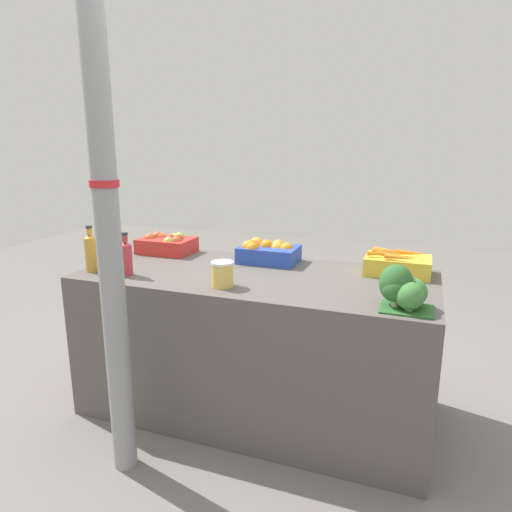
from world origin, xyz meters
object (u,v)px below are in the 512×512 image
Objects in this scene: support_pole at (106,199)px; pickle_jar at (222,274)px; carrot_crate at (397,264)px; juice_bottle_cloudy at (109,255)px; broccoli_pile at (402,290)px; juice_bottle_ruby at (126,257)px; juice_bottle_amber at (91,252)px; orange_crate at (267,252)px; apple_crate at (167,243)px.

pickle_jar is (0.34, 0.41, -0.40)m from support_pole.
carrot_crate is at bearing 33.91° from pickle_jar.
broccoli_pile is at bearing -0.75° from juice_bottle_cloudy.
support_pole is at bearing -61.26° from juice_bottle_ruby.
pickle_jar is (0.80, -0.00, -0.05)m from juice_bottle_amber.
juice_bottle_ruby is (-0.62, -0.54, 0.04)m from orange_crate.
orange_crate reaches higher than apple_crate.
carrot_crate reaches higher than pickle_jar.
juice_bottle_cloudy reaches higher than carrot_crate.
broccoli_pile reaches higher than pickle_jar.
support_pole is at bearing -129.37° from pickle_jar.
broccoli_pile is (0.81, -0.56, 0.02)m from orange_crate.
orange_crate is at bearing 32.26° from juice_bottle_amber.
juice_bottle_amber is 1.10× the size of juice_bottle_ruby.
support_pole reaches higher than orange_crate.
broccoli_pile is (1.50, -0.56, 0.02)m from apple_crate.
juice_bottle_cloudy is (-0.73, -0.54, 0.04)m from orange_crate.
support_pole reaches higher than broccoli_pile.
orange_crate reaches higher than pickle_jar.
carrot_crate is 1.46× the size of broccoli_pile.
broccoli_pile is 1.42m from juice_bottle_ruby.
support_pole is 7.47× the size of carrot_crate.
apple_crate is 0.56m from juice_bottle_amber.
apple_crate is 0.54m from juice_bottle_ruby.
juice_bottle_ruby reaches higher than orange_crate.
broccoli_pile reaches higher than orange_crate.
juice_bottle_amber is (-1.66, 0.02, 0.03)m from broccoli_pile.
pickle_jar is (0.68, -0.00, -0.04)m from juice_bottle_cloudy.
support_pole is 20.18× the size of pickle_jar.
orange_crate is 1.46× the size of juice_bottle_ruby.
apple_crate is at bearing 179.88° from carrot_crate.
carrot_crate is 1.58m from juice_bottle_cloudy.
support_pole is 9.94× the size of juice_bottle_amber.
orange_crate is 0.75m from carrot_crate.
juice_bottle_cloudy is at bearing 179.25° from broccoli_pile.
juice_bottle_cloudy reaches higher than juice_bottle_ruby.
pickle_jar is (-0.05, -0.54, 0.00)m from orange_crate.
juice_bottle_ruby reaches higher than apple_crate.
apple_crate is at bearing 97.54° from juice_bottle_ruby.
juice_bottle_amber reaches higher than apple_crate.
carrot_crate is at bearing 21.35° from juice_bottle_ruby.
carrot_crate is 1.47m from juice_bottle_ruby.
pickle_jar is at bearing -0.35° from juice_bottle_ruby.
juice_bottle_ruby is at bearing 0.00° from juice_bottle_amber.
juice_bottle_cloudy is at bearing -143.77° from orange_crate.
juice_bottle_ruby is at bearing 179.19° from broccoli_pile.
juice_bottle_ruby reaches higher than broccoli_pile.
broccoli_pile is 0.86m from pickle_jar.
support_pole is 0.60m from juice_bottle_ruby.
support_pole is 1.54m from carrot_crate.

